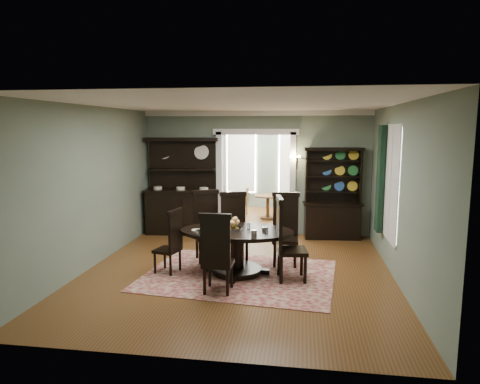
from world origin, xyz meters
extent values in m
cube|color=brown|center=(0.00, 0.00, -0.01)|extent=(5.50, 6.00, 0.01)
cube|color=white|center=(0.00, 0.00, 3.00)|extent=(5.50, 6.00, 0.01)
cube|color=slate|center=(-2.75, 0.00, 1.50)|extent=(0.01, 6.00, 3.00)
cube|color=slate|center=(2.75, 0.00, 1.50)|extent=(0.01, 6.00, 3.00)
cube|color=slate|center=(0.00, -3.00, 1.50)|extent=(5.50, 0.01, 3.00)
cube|color=slate|center=(-1.83, 3.00, 1.50)|extent=(1.85, 0.01, 3.00)
cube|color=slate|center=(1.83, 3.00, 1.50)|extent=(1.85, 0.01, 3.00)
cube|color=slate|center=(0.00, 3.00, 2.75)|extent=(1.80, 0.01, 0.50)
cube|color=silver|center=(0.00, 2.95, 2.94)|extent=(5.50, 0.10, 0.12)
cube|color=brown|center=(0.00, 4.75, -0.01)|extent=(3.50, 3.50, 0.01)
cube|color=white|center=(0.00, 4.75, 3.00)|extent=(3.50, 3.50, 0.01)
cube|color=slate|center=(-1.75, 4.75, 1.50)|extent=(0.01, 3.50, 3.00)
cube|color=slate|center=(1.75, 4.75, 1.50)|extent=(0.01, 3.50, 3.00)
cube|color=slate|center=(0.00, 6.50, 1.50)|extent=(3.50, 0.01, 3.00)
cube|color=silver|center=(-0.85, 6.45, 1.55)|extent=(1.05, 0.06, 2.20)
cube|color=silver|center=(0.85, 6.45, 1.55)|extent=(1.05, 0.06, 2.20)
cube|color=silver|center=(-0.90, 3.00, 1.25)|extent=(0.14, 0.25, 2.50)
cube|color=silver|center=(0.90, 3.00, 1.25)|extent=(0.14, 0.25, 2.50)
cube|color=silver|center=(0.00, 3.00, 2.50)|extent=(2.08, 0.25, 0.14)
cube|color=white|center=(2.74, 0.60, 1.60)|extent=(0.02, 1.10, 2.00)
cube|color=silver|center=(2.73, 0.60, 1.60)|extent=(0.01, 1.22, 2.12)
cube|color=#15301D|center=(2.65, 1.28, 1.60)|extent=(0.10, 0.35, 2.10)
cube|color=#AC7D2E|center=(0.95, 2.92, 1.85)|extent=(0.08, 0.05, 0.18)
sphere|color=#FFD88C|center=(0.85, 2.77, 1.93)|extent=(0.07, 0.07, 0.07)
sphere|color=#FFD88C|center=(1.05, 2.77, 1.93)|extent=(0.07, 0.07, 0.07)
cube|color=maroon|center=(0.06, -0.17, 0.01)|extent=(3.52, 2.80, 0.01)
ellipsoid|color=black|center=(0.00, -0.06, 0.77)|extent=(2.03, 1.29, 0.05)
cylinder|color=black|center=(0.00, -0.06, 0.73)|extent=(1.88, 1.88, 0.03)
cylinder|color=black|center=(0.00, -0.06, 0.40)|extent=(0.25, 0.25, 0.70)
cylinder|color=black|center=(0.00, -0.06, 0.05)|extent=(0.89, 0.89, 0.11)
cylinder|color=silver|center=(-0.05, -0.07, 0.82)|extent=(0.28, 0.28, 0.05)
cube|color=black|center=(-0.67, 0.59, 0.49)|extent=(0.63, 0.62, 0.06)
cube|color=black|center=(-0.76, 0.79, 0.91)|extent=(0.47, 0.24, 0.83)
cube|color=black|center=(-0.76, 0.79, 1.34)|extent=(0.52, 0.27, 0.08)
cylinder|color=black|center=(-0.78, 0.34, 0.24)|extent=(0.05, 0.05, 0.49)
cylinder|color=black|center=(-0.42, 0.49, 0.24)|extent=(0.05, 0.05, 0.49)
cylinder|color=black|center=(-0.92, 0.69, 0.24)|extent=(0.05, 0.05, 0.49)
cylinder|color=black|center=(-0.57, 0.84, 0.24)|extent=(0.05, 0.05, 0.49)
cube|color=black|center=(-0.12, 0.53, 0.48)|extent=(0.61, 0.60, 0.06)
cube|color=black|center=(-0.19, 0.73, 0.90)|extent=(0.47, 0.21, 0.82)
cube|color=black|center=(-0.19, 0.73, 1.32)|extent=(0.52, 0.24, 0.08)
cylinder|color=black|center=(-0.24, 0.29, 0.24)|extent=(0.05, 0.05, 0.48)
cylinder|color=black|center=(0.12, 0.42, 0.24)|extent=(0.05, 0.05, 0.48)
cylinder|color=black|center=(-0.37, 0.65, 0.24)|extent=(0.05, 0.05, 0.48)
cylinder|color=black|center=(-0.01, 0.77, 0.24)|extent=(0.05, 0.05, 0.48)
cube|color=black|center=(0.83, 0.55, 0.49)|extent=(0.50, 0.48, 0.06)
cube|color=black|center=(0.83, 0.76, 0.91)|extent=(0.49, 0.07, 0.82)
cube|color=black|center=(0.83, 0.76, 1.33)|extent=(0.53, 0.09, 0.08)
cylinder|color=black|center=(0.65, 0.35, 0.24)|extent=(0.05, 0.05, 0.49)
cylinder|color=black|center=(1.03, 0.36, 0.24)|extent=(0.05, 0.05, 0.49)
cylinder|color=black|center=(0.64, 0.73, 0.24)|extent=(0.05, 0.05, 0.49)
cylinder|color=black|center=(1.02, 0.74, 0.24)|extent=(0.05, 0.05, 0.49)
cube|color=black|center=(-1.25, -0.20, 0.41)|extent=(0.49, 0.50, 0.05)
cube|color=black|center=(-1.07, -0.24, 0.77)|extent=(0.15, 0.41, 0.70)
cube|color=black|center=(-1.07, -0.24, 1.13)|extent=(0.17, 0.45, 0.07)
cylinder|color=black|center=(-1.36, 0.00, 0.21)|extent=(0.04, 0.04, 0.41)
cylinder|color=black|center=(-1.44, -0.31, 0.21)|extent=(0.04, 0.04, 0.41)
cylinder|color=black|center=(-1.05, -0.08, 0.21)|extent=(0.04, 0.04, 0.41)
cylinder|color=black|center=(-1.13, -0.39, 0.21)|extent=(0.04, 0.04, 0.41)
cube|color=black|center=(0.98, -0.26, 0.51)|extent=(0.56, 0.58, 0.07)
cube|color=black|center=(0.76, -0.30, 0.96)|extent=(0.13, 0.51, 0.87)
cube|color=black|center=(0.76, -0.30, 1.40)|extent=(0.16, 0.56, 0.09)
cylinder|color=black|center=(1.21, -0.43, 0.26)|extent=(0.06, 0.06, 0.51)
cylinder|color=black|center=(1.15, -0.04, 0.26)|extent=(0.06, 0.06, 0.51)
cylinder|color=black|center=(0.82, -0.49, 0.26)|extent=(0.06, 0.06, 0.51)
cylinder|color=black|center=(0.76, -0.10, 0.26)|extent=(0.06, 0.06, 0.51)
cube|color=black|center=(-0.16, -0.97, 0.47)|extent=(0.47, 0.45, 0.06)
cube|color=black|center=(-0.16, -1.17, 0.87)|extent=(0.47, 0.05, 0.79)
cube|color=black|center=(-0.16, -1.17, 1.27)|extent=(0.51, 0.07, 0.08)
cylinder|color=black|center=(0.02, -0.79, 0.23)|extent=(0.05, 0.05, 0.47)
cylinder|color=black|center=(-0.34, -0.79, 0.23)|extent=(0.05, 0.05, 0.47)
cylinder|color=black|center=(0.02, -1.15, 0.23)|extent=(0.05, 0.05, 0.47)
cylinder|color=black|center=(-0.34, -1.15, 0.23)|extent=(0.05, 0.05, 0.47)
cube|color=black|center=(-1.80, 2.68, 0.53)|extent=(1.73, 0.72, 1.05)
cube|color=black|center=(-1.80, 2.68, 1.08)|extent=(1.84, 0.78, 0.05)
cube|color=black|center=(-1.80, 2.92, 1.71)|extent=(1.69, 0.22, 1.24)
cube|color=black|center=(-1.80, 2.81, 1.58)|extent=(1.65, 0.43, 0.04)
cube|color=black|center=(-1.80, 2.79, 2.32)|extent=(1.82, 0.51, 0.08)
cube|color=black|center=(1.85, 2.73, 0.41)|extent=(1.31, 0.56, 0.82)
cube|color=black|center=(1.85, 2.73, 0.83)|extent=(1.41, 0.61, 0.04)
cube|color=black|center=(1.85, 2.91, 1.46)|extent=(1.28, 0.16, 1.24)
cube|color=black|center=(1.23, 2.82, 1.46)|extent=(0.06, 0.24, 1.28)
cube|color=black|center=(2.47, 2.82, 1.46)|extent=(0.06, 0.24, 1.28)
cube|color=black|center=(1.85, 2.80, 2.10)|extent=(1.39, 0.40, 0.07)
cube|color=black|center=(1.85, 2.82, 1.10)|extent=(1.30, 0.34, 0.03)
cube|color=black|center=(1.85, 2.82, 1.46)|extent=(1.30, 0.34, 0.03)
cube|color=black|center=(1.85, 2.82, 1.83)|extent=(1.30, 0.34, 0.03)
cylinder|color=#503416|center=(0.17, 4.67, 0.67)|extent=(0.74, 0.74, 0.04)
cylinder|color=#503416|center=(0.17, 4.67, 0.34)|extent=(0.09, 0.09, 0.65)
cylinder|color=#503416|center=(0.17, 4.67, 0.03)|extent=(0.41, 0.41, 0.06)
cylinder|color=#503416|center=(-0.62, 4.96, 0.40)|extent=(0.35, 0.35, 0.04)
cube|color=#503416|center=(-0.47, 4.95, 0.62)|extent=(0.05, 0.32, 0.44)
cylinder|color=#503416|center=(-0.74, 5.09, 0.20)|extent=(0.03, 0.03, 0.40)
cylinder|color=#503416|center=(-0.76, 4.85, 0.20)|extent=(0.03, 0.03, 0.40)
cylinder|color=#503416|center=(-0.49, 5.08, 0.20)|extent=(0.03, 0.03, 0.40)
cylinder|color=#503416|center=(-0.51, 4.83, 0.20)|extent=(0.03, 0.03, 0.40)
cylinder|color=#503416|center=(0.52, 4.59, 0.40)|extent=(0.36, 0.36, 0.04)
cube|color=#503416|center=(0.37, 4.54, 0.62)|extent=(0.12, 0.31, 0.44)
cylinder|color=#503416|center=(0.68, 4.51, 0.20)|extent=(0.03, 0.03, 0.40)
cylinder|color=#503416|center=(0.61, 4.75, 0.20)|extent=(0.03, 0.03, 0.40)
cylinder|color=#503416|center=(0.44, 4.44, 0.20)|extent=(0.03, 0.03, 0.40)
cylinder|color=#503416|center=(0.37, 4.67, 0.20)|extent=(0.03, 0.03, 0.40)
camera|label=1|loc=(1.13, -7.37, 2.59)|focal=32.00mm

